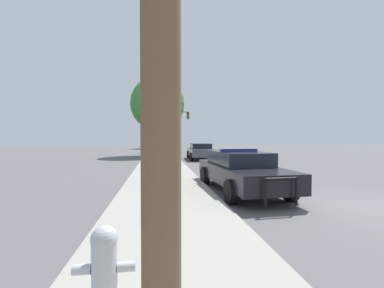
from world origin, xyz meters
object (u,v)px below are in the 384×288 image
(car_background_midblock, at_px, (200,151))
(tree_sidewalk_far, at_px, (160,120))
(car_background_distant, at_px, (175,143))
(fire_hydrant, at_px, (104,264))
(traffic_light, at_px, (169,122))
(police_car, at_px, (241,170))
(tree_sidewalk_mid, at_px, (158,104))

(car_background_midblock, distance_m, tree_sidewalk_far, 23.55)
(car_background_distant, bearing_deg, tree_sidewalk_far, -113.26)
(car_background_midblock, relative_size, tree_sidewalk_far, 0.61)
(fire_hydrant, xyz_separation_m, car_background_distant, (4.01, 49.20, 0.15))
(car_background_midblock, xyz_separation_m, car_background_distant, (-0.10, 30.60, -0.01))
(car_background_midblock, height_order, car_background_distant, car_background_distant)
(car_background_distant, bearing_deg, fire_hydrant, -96.08)
(traffic_light, relative_size, car_background_distant, 1.28)
(police_car, relative_size, car_background_distant, 1.29)
(police_car, height_order, traffic_light, traffic_light)
(traffic_light, height_order, tree_sidewalk_far, tree_sidewalk_far)
(car_background_distant, distance_m, tree_sidewalk_far, 9.24)
(tree_sidewalk_mid, bearing_deg, police_car, -80.84)
(police_car, distance_m, car_background_midblock, 12.78)
(traffic_light, relative_size, car_background_midblock, 1.17)
(car_background_distant, relative_size, tree_sidewalk_mid, 0.51)
(tree_sidewalk_far, bearing_deg, police_car, -86.10)
(tree_sidewalk_mid, bearing_deg, fire_hydrant, -91.38)
(fire_hydrant, distance_m, car_background_midblock, 19.05)
(police_car, relative_size, tree_sidewalk_mid, 0.66)
(police_car, height_order, tree_sidewalk_far, tree_sidewalk_far)
(fire_hydrant, bearing_deg, car_background_midblock, 77.53)
(fire_hydrant, relative_size, tree_sidewalk_mid, 0.11)
(fire_hydrant, distance_m, tree_sidewalk_far, 41.80)
(traffic_light, distance_m, tree_sidewalk_mid, 6.55)
(police_car, relative_size, traffic_light, 1.01)
(tree_sidewalk_far, bearing_deg, traffic_light, -85.05)
(police_car, relative_size, fire_hydrant, 6.17)
(police_car, height_order, tree_sidewalk_mid, tree_sidewalk_mid)
(car_background_distant, bearing_deg, traffic_light, -97.30)
(fire_hydrant, relative_size, car_background_distant, 0.21)
(tree_sidewalk_far, bearing_deg, car_background_midblock, -82.14)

